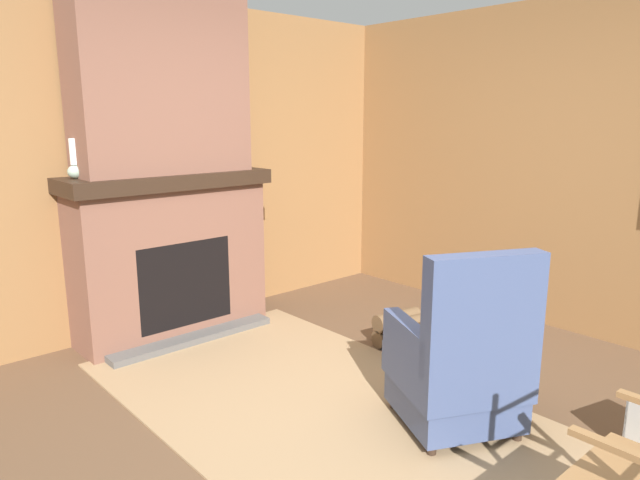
{
  "coord_description": "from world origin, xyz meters",
  "views": [
    {
      "loc": [
        1.86,
        -2.02,
        1.71
      ],
      "look_at": [
        -0.9,
        0.44,
        0.9
      ],
      "focal_mm": 32.0,
      "sensor_mm": 36.0,
      "label": 1
    }
  ],
  "objects": [
    {
      "name": "armchair",
      "position": [
        0.22,
        0.46,
        0.38
      ],
      "size": [
        0.83,
        0.84,
        1.05
      ],
      "rotation": [
        0.0,
        0.0,
        2.68
      ],
      "color": "#3D4C75",
      "rests_on": "ground"
    },
    {
      "name": "area_rug",
      "position": [
        -0.24,
        0.06,
        0.01
      ],
      "size": [
        3.57,
        1.75,
        0.01
      ],
      "color": "#997A56",
      "rests_on": "ground"
    },
    {
      "name": "wood_panel_wall_left",
      "position": [
        -2.42,
        0.0,
        1.3
      ],
      "size": [
        0.06,
        5.38,
        2.6
      ],
      "color": "olive",
      "rests_on": "ground"
    },
    {
      "name": "ground_plane",
      "position": [
        0.0,
        0.0,
        0.0
      ],
      "size": [
        14.0,
        14.0,
        0.0
      ],
      "primitive_type": "plane",
      "color": "brown"
    },
    {
      "name": "storage_case",
      "position": [
        -2.21,
        0.23,
        1.35
      ],
      "size": [
        0.14,
        0.22,
        0.15
      ],
      "color": "gray",
      "rests_on": "fireplace_hearth"
    },
    {
      "name": "firewood_stack",
      "position": [
        -0.67,
        1.13,
        0.13
      ],
      "size": [
        0.48,
        0.45,
        0.26
      ],
      "rotation": [
        0.0,
        0.0,
        -0.17
      ],
      "color": "brown",
      "rests_on": "ground"
    },
    {
      "name": "oil_lamp_vase",
      "position": [
        -2.21,
        -0.65,
        1.38
      ],
      "size": [
        0.11,
        0.11,
        0.28
      ],
      "color": "#99B29E",
      "rests_on": "fireplace_hearth"
    },
    {
      "name": "fireplace_hearth",
      "position": [
        -2.15,
        0.0,
        0.64
      ],
      "size": [
        0.67,
        1.58,
        1.28
      ],
      "color": "brown",
      "rests_on": "ground"
    },
    {
      "name": "wood_panel_wall_back",
      "position": [
        0.02,
        2.42,
        1.3
      ],
      "size": [
        5.38,
        0.09,
        2.6
      ],
      "color": "olive",
      "rests_on": "ground"
    },
    {
      "name": "chimney_breast",
      "position": [
        -2.16,
        0.0,
        1.93
      ],
      "size": [
        0.4,
        1.3,
        1.3
      ],
      "color": "brown",
      "rests_on": "fireplace_hearth"
    }
  ]
}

